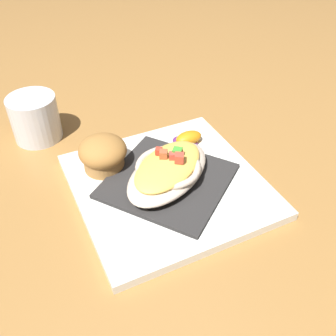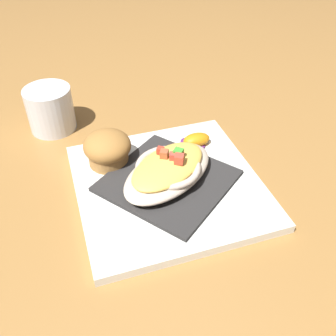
% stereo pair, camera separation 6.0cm
% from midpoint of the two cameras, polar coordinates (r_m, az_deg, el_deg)
% --- Properties ---
extents(ground_plane, '(2.60, 2.60, 0.00)m').
position_cam_midpoint_polar(ground_plane, '(0.63, -2.73, -3.27)').
color(ground_plane, '#A06F38').
extents(square_plate, '(0.35, 0.35, 0.02)m').
position_cam_midpoint_polar(square_plate, '(0.63, -2.75, -2.75)').
color(square_plate, white).
rests_on(square_plate, ground_plane).
extents(folded_napkin, '(0.24, 0.24, 0.01)m').
position_cam_midpoint_polar(folded_napkin, '(0.62, -2.78, -2.00)').
color(folded_napkin, '#2C2A2A').
rests_on(folded_napkin, square_plate).
extents(gratin_dish, '(0.20, 0.15, 0.05)m').
position_cam_midpoint_polar(gratin_dish, '(0.60, -2.84, -0.34)').
color(gratin_dish, beige).
rests_on(gratin_dish, folded_napkin).
extents(muffin, '(0.08, 0.08, 0.06)m').
position_cam_midpoint_polar(muffin, '(0.65, -12.30, 2.01)').
color(muffin, '#AA763D').
rests_on(muffin, square_plate).
extents(orange_garnish, '(0.06, 0.06, 0.02)m').
position_cam_midpoint_polar(orange_garnish, '(0.70, 0.51, 4.27)').
color(orange_garnish, '#5D266C').
rests_on(orange_garnish, square_plate).
extents(coffee_mug, '(0.09, 0.12, 0.09)m').
position_cam_midpoint_polar(coffee_mug, '(0.78, -21.31, 6.60)').
color(coffee_mug, silver).
rests_on(coffee_mug, ground_plane).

